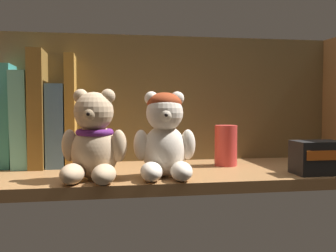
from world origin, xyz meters
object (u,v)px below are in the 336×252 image
object	(u,v)px
book_7	(71,111)
small_product_box	(317,158)
teddy_bear_larger	(94,141)
teddy_bear_smaller	(165,137)
book_5	(39,109)
book_6	(57,125)
book_4	(23,119)
book_3	(7,116)
pillar_candle	(226,145)

from	to	relation	value
book_7	small_product_box	distance (cm)	48.60
teddy_bear_larger	small_product_box	xyz separation A→B (cm)	(39.42, -1.01, -3.44)
book_7	teddy_bear_larger	bearing A→B (deg)	-75.28
book_7	teddy_bear_smaller	xyz separation A→B (cm)	(16.63, -17.12, -4.21)
teddy_bear_smaller	book_5	bearing A→B (deg)	143.26
teddy_bear_larger	book_6	bearing A→B (deg)	113.12
teddy_bear_smaller	teddy_bear_larger	bearing A→B (deg)	-177.06
book_5	book_7	distance (cm)	6.31
book_4	small_product_box	xyz separation A→B (cm)	(53.57, -18.75, -6.48)
book_4	small_product_box	bearing A→B (deg)	-19.29
book_7	teddy_bear_smaller	bearing A→B (deg)	-45.82
book_6	small_product_box	distance (cm)	50.87
book_4	small_product_box	world-z (taller)	book_4
book_6	teddy_bear_larger	world-z (taller)	book_6
book_3	small_product_box	xyz separation A→B (cm)	(56.68, -18.75, -7.17)
book_6	teddy_bear_larger	distance (cm)	19.37
small_product_box	book_3	bearing A→B (deg)	161.70
book_5	book_6	xyz separation A→B (cm)	(3.38, 0.00, -3.30)
book_7	teddy_bear_larger	world-z (taller)	book_7
book_3	book_4	size ratio (longest dim) A/B	1.07
book_5	book_6	distance (cm)	4.73
book_6	pillar_candle	xyz separation A→B (cm)	(34.02, -6.26, -4.13)
book_6	pillar_candle	size ratio (longest dim) A/B	2.00
book_4	book_6	world-z (taller)	book_4
book_4	book_6	xyz separation A→B (cm)	(6.58, 0.00, -1.22)
book_5	small_product_box	distance (cm)	54.43
book_3	teddy_bear_larger	bearing A→B (deg)	-45.77
book_4	teddy_bear_smaller	xyz separation A→B (cm)	(26.12, -17.12, -2.48)
book_3	pillar_candle	xyz separation A→B (cm)	(43.71, -6.26, -6.04)
book_3	pillar_candle	distance (cm)	44.56
book_4	book_6	bearing A→B (deg)	0.00
book_6	book_5	bearing A→B (deg)	-180.00
book_5	book_4	bearing A→B (deg)	180.00
book_4	book_7	world-z (taller)	book_7
book_4	pillar_candle	xyz separation A→B (cm)	(40.59, -6.26, -5.35)
small_product_box	teddy_bear_larger	bearing A→B (deg)	178.53
book_7	teddy_bear_smaller	world-z (taller)	book_7
book_5	book_7	xyz separation A→B (cm)	(6.30, 0.00, -0.35)
book_6	book_7	distance (cm)	4.15
book_4	book_5	size ratio (longest dim) A/B	0.82
book_5	book_7	world-z (taller)	book_5
book_3	book_4	bearing A→B (deg)	-0.00
book_4	teddy_bear_larger	xyz separation A→B (cm)	(14.15, -17.73, -3.04)
book_6	pillar_candle	world-z (taller)	book_6
teddy_bear_larger	small_product_box	bearing A→B (deg)	-1.47
book_6	book_3	bearing A→B (deg)	180.00
teddy_bear_smaller	pillar_candle	bearing A→B (deg)	36.88
book_4	book_7	size ratio (longest dim) A/B	0.85
book_7	teddy_bear_smaller	distance (cm)	24.24
teddy_bear_larger	small_product_box	distance (cm)	39.58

